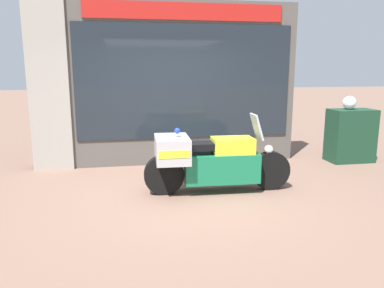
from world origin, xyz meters
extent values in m
plane|color=#7A5B4C|center=(0.00, 0.00, 0.00)|extent=(60.00, 60.00, 0.00)
cube|color=#56514C|center=(0.00, 2.00, 1.61)|extent=(5.26, 0.40, 3.22)
cube|color=#A39E93|center=(-2.26, 2.03, 1.61)|extent=(0.74, 0.55, 3.22)
cube|color=#1E262D|center=(0.34, 1.79, 1.66)|extent=(4.28, 0.02, 2.22)
cube|color=red|center=(0.34, 1.78, 2.99)|extent=(3.85, 0.03, 0.32)
cube|color=slate|center=(0.30, 2.01, 0.28)|extent=(4.06, 0.30, 0.55)
cube|color=silver|center=(0.30, 2.15, 1.29)|extent=(4.06, 0.02, 1.52)
cube|color=beige|center=(0.30, 2.01, 2.05)|extent=(4.06, 0.30, 0.03)
cube|color=#195623|center=(-0.96, 2.01, 2.09)|extent=(0.18, 0.04, 0.05)
cube|color=#C68E19|center=(0.30, 2.01, 2.09)|extent=(0.18, 0.04, 0.05)
cube|color=#B7B2A8|center=(1.56, 2.01, 2.09)|extent=(0.18, 0.04, 0.05)
cube|color=yellow|center=(-0.64, 1.94, 0.69)|extent=(0.19, 0.03, 0.27)
cube|color=white|center=(1.24, 1.94, 0.69)|extent=(0.19, 0.02, 0.27)
cylinder|color=black|center=(1.41, -0.08, 0.31)|extent=(0.63, 0.16, 0.63)
cylinder|color=black|center=(-0.31, -0.02, 0.31)|extent=(0.63, 0.16, 0.63)
cube|color=#19754C|center=(0.59, -0.05, 0.40)|extent=(1.18, 0.51, 0.46)
cube|color=yellow|center=(0.77, -0.06, 0.73)|extent=(0.65, 0.45, 0.27)
cube|color=black|center=(0.32, -0.04, 0.76)|extent=(0.69, 0.38, 0.10)
cube|color=#B7B7BC|center=(-0.18, -0.02, 0.72)|extent=(0.54, 0.77, 0.38)
cube|color=yellow|center=(-0.18, -0.02, 0.72)|extent=(0.49, 0.78, 0.11)
cube|color=#B2BCC6|center=(1.15, -0.07, 1.03)|extent=(0.16, 0.34, 0.41)
sphere|color=white|center=(1.36, -0.08, 0.66)|extent=(0.14, 0.14, 0.14)
sphere|color=blue|center=(-0.10, -0.02, 1.00)|extent=(0.09, 0.09, 0.09)
cube|color=#193D28|center=(3.76, 1.39, 0.55)|extent=(0.91, 0.54, 1.10)
sphere|color=white|center=(3.69, 1.42, 1.23)|extent=(0.27, 0.27, 0.27)
camera|label=1|loc=(-0.88, -5.59, 1.94)|focal=35.00mm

